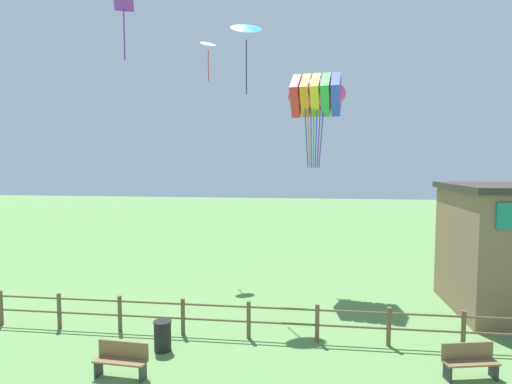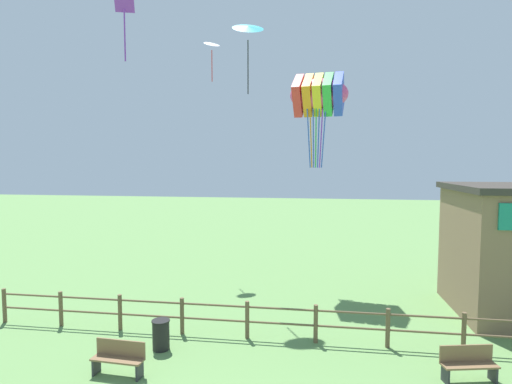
# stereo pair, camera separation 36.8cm
# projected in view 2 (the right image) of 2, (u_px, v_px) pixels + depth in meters

# --- Properties ---
(wooden_fence) EXTENTS (18.33, 0.14, 1.26)m
(wooden_fence) POSITION_uv_depth(u_px,v_px,m) (247.00, 317.00, 13.36)
(wooden_fence) COLOR brown
(wooden_fence) RESTS_ON ground_plane
(park_bench_near_fence) EXTENTS (1.50, 0.49, 0.95)m
(park_bench_near_fence) POSITION_uv_depth(u_px,v_px,m) (119.00, 357.00, 11.06)
(park_bench_near_fence) COLOR brown
(park_bench_near_fence) RESTS_ON ground_plane
(park_bench_by_building) EXTENTS (1.53, 0.70, 0.95)m
(park_bench_by_building) POSITION_uv_depth(u_px,v_px,m) (468.00, 363.00, 10.75)
(park_bench_by_building) COLOR brown
(park_bench_by_building) RESTS_ON ground_plane
(trash_bin) EXTENTS (0.57, 0.57, 0.94)m
(trash_bin) POSITION_uv_depth(u_px,v_px,m) (161.00, 335.00, 12.58)
(trash_bin) COLOR black
(trash_bin) RESTS_ON ground_plane
(kite_rainbow_parafoil) EXTENTS (3.05, 2.49, 4.57)m
(kite_rainbow_parafoil) POSITION_uv_depth(u_px,v_px,m) (319.00, 95.00, 19.06)
(kite_rainbow_parafoil) COLOR #E54C8C
(kite_purple_streamer) EXTENTS (0.78, 0.66, 2.56)m
(kite_purple_streamer) POSITION_uv_depth(u_px,v_px,m) (124.00, 8.00, 13.93)
(kite_purple_streamer) COLOR purple
(kite_white_delta) EXTENTS (1.22, 1.20, 2.35)m
(kite_white_delta) POSITION_uv_depth(u_px,v_px,m) (212.00, 45.00, 22.40)
(kite_white_delta) COLOR white
(kite_cyan_delta) EXTENTS (1.66, 1.56, 3.29)m
(kite_cyan_delta) POSITION_uv_depth(u_px,v_px,m) (248.00, 28.00, 17.40)
(kite_cyan_delta) COLOR #2DB2C6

